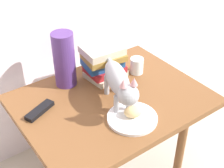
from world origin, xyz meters
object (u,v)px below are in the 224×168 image
Objects in this scene: side_table at (112,108)px; bread_roll at (133,112)px; tv_remote at (40,110)px; green_vase at (64,60)px; book_stack at (104,62)px; candle_jar at (137,66)px; cat at (120,82)px; plate at (132,118)px.

side_table is 0.20m from bread_roll.
bread_roll reaches higher than side_table.
tv_remote is (-0.31, 0.28, -0.03)m from bread_roll.
side_table is 3.15× the size of green_vase.
side_table is at bearing -112.75° from book_stack.
green_vase reaches higher than candle_jar.
bread_roll is 0.53× the size of tv_remote.
green_vase reaches higher than book_stack.
cat is 5.37× the size of candle_jar.
tv_remote reaches higher than plate.
tv_remote is (-0.32, 0.17, -0.12)m from cat.
book_stack is 2.59× the size of candle_jar.
bread_roll is 0.36× the size of book_stack.
green_vase is at bearing 110.48° from cat.
bread_roll is at bearing -64.40° from tv_remote.
tv_remote is at bearing -179.85° from candle_jar.
plate is at bearing -76.44° from green_vase.
green_vase is at bearing 116.87° from side_table.
green_vase is at bearing 104.46° from bread_roll.
candle_jar reaches higher than tv_remote.
cat is at bearing -95.48° from side_table.
book_stack is 0.79× the size of green_vase.
side_table is 10.98× the size of bread_roll.
plate is 1.00× the size of book_stack.
plate is (-0.02, -0.18, 0.07)m from side_table.
candle_jar reaches higher than bread_roll.
cat is (0.01, 0.11, 0.13)m from plate.
plate is 0.48× the size of cat.
book_stack is 0.21m from green_vase.
green_vase is 3.28× the size of candle_jar.
cat is 0.32m from green_vase.
cat is (-0.01, -0.07, 0.19)m from side_table.
tv_remote is (-0.31, 0.28, 0.00)m from plate.
candle_jar is at bearing 35.10° from cat.
side_table is at bearing 83.93° from plate.
bread_roll reaches higher than tv_remote.
tv_remote is at bearing 162.41° from side_table.
plate is at bearing -132.12° from candle_jar.
candle_jar is (0.24, 0.17, -0.09)m from cat.
green_vase is at bearing 9.15° from tv_remote.
plate is at bearing -96.41° from cat.
candle_jar is at bearing -22.60° from tv_remote.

